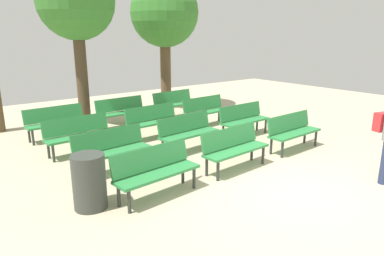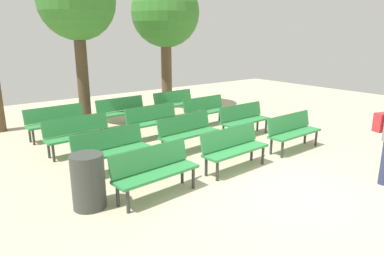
{
  "view_description": "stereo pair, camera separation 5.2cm",
  "coord_description": "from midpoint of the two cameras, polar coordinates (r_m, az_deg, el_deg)",
  "views": [
    {
      "loc": [
        -5.06,
        -3.36,
        2.78
      ],
      "look_at": [
        0.0,
        3.15,
        0.55
      ],
      "focal_mm": 32.58,
      "sensor_mm": 36.0,
      "label": 1
    },
    {
      "loc": [
        -5.02,
        -3.39,
        2.78
      ],
      "look_at": [
        0.0,
        3.15,
        0.55
      ],
      "focal_mm": 32.58,
      "sensor_mm": 36.0,
      "label": 2
    }
  ],
  "objects": [
    {
      "name": "bench_r0_c2",
      "position": [
        8.91,
        15.97,
        -0.25
      ],
      "size": [
        1.61,
        0.53,
        0.87
      ],
      "rotation": [
        0.0,
        0.0,
        0.03
      ],
      "color": "#2D8442",
      "rests_on": "ground_plane"
    },
    {
      "name": "bench_r3_c1",
      "position": [
        11.0,
        -11.58,
        2.88
      ],
      "size": [
        1.62,
        0.53,
        0.87
      ],
      "rotation": [
        0.0,
        0.0,
        0.03
      ],
      "color": "#2D8442",
      "rests_on": "ground_plane"
    },
    {
      "name": "bench_r0_c1",
      "position": [
        7.37,
        6.67,
        -2.96
      ],
      "size": [
        1.62,
        0.56,
        0.87
      ],
      "rotation": [
        0.0,
        0.0,
        0.05
      ],
      "color": "#2D8442",
      "rests_on": "ground_plane"
    },
    {
      "name": "bench_r1_c1",
      "position": [
        8.48,
        -0.93,
        -0.43
      ],
      "size": [
        1.63,
        0.6,
        0.87
      ],
      "rotation": [
        0.0,
        0.0,
        0.08
      ],
      "color": "#2D8442",
      "rests_on": "ground_plane"
    },
    {
      "name": "bench_r2_c1",
      "position": [
        9.68,
        -6.52,
        1.43
      ],
      "size": [
        1.62,
        0.54,
        0.87
      ],
      "rotation": [
        0.0,
        0.0,
        0.04
      ],
      "color": "#2D8442",
      "rests_on": "ground_plane"
    },
    {
      "name": "bench_r3_c2",
      "position": [
        12.1,
        -3.02,
        4.26
      ],
      "size": [
        1.63,
        0.59,
        0.87
      ],
      "rotation": [
        0.0,
        0.0,
        0.07
      ],
      "color": "#2D8442",
      "rests_on": "ground_plane"
    },
    {
      "name": "bench_r0_c0",
      "position": [
        6.16,
        -6.26,
        -6.64
      ],
      "size": [
        1.63,
        0.6,
        0.87
      ],
      "rotation": [
        0.0,
        0.0,
        0.07
      ],
      "color": "#2D8442",
      "rests_on": "ground_plane"
    },
    {
      "name": "bench_r1_c2",
      "position": [
        9.87,
        8.27,
        1.64
      ],
      "size": [
        1.61,
        0.52,
        0.87
      ],
      "rotation": [
        0.0,
        0.0,
        0.02
      ],
      "color": "#2D8442",
      "rests_on": "ground_plane"
    },
    {
      "name": "bench_r2_c2",
      "position": [
        10.92,
        2.04,
        3.09
      ],
      "size": [
        1.62,
        0.57,
        0.87
      ],
      "rotation": [
        0.0,
        0.0,
        0.05
      ],
      "color": "#2D8442",
      "rests_on": "ground_plane"
    },
    {
      "name": "bench_r1_c0",
      "position": [
        7.41,
        -13.27,
        -3.17
      ],
      "size": [
        1.63,
        0.58,
        0.87
      ],
      "rotation": [
        0.0,
        0.0,
        0.06
      ],
      "color": "#2D8442",
      "rests_on": "ground_plane"
    },
    {
      "name": "bench_r3_c0",
      "position": [
        10.18,
        -21.53,
        1.15
      ],
      "size": [
        1.62,
        0.55,
        0.87
      ],
      "rotation": [
        0.0,
        0.0,
        0.05
      ],
      "color": "#2D8442",
      "rests_on": "ground_plane"
    },
    {
      "name": "tree_0",
      "position": [
        13.4,
        -4.63,
        18.07
      ],
      "size": [
        2.49,
        2.49,
        4.78
      ],
      "color": "brown",
      "rests_on": "ground_plane"
    },
    {
      "name": "bench_r2_c0",
      "position": [
        8.73,
        -18.27,
        -0.75
      ],
      "size": [
        1.62,
        0.54,
        0.87
      ],
      "rotation": [
        0.0,
        0.0,
        0.04
      ],
      "color": "#2D8442",
      "rests_on": "ground_plane"
    },
    {
      "name": "trash_bin",
      "position": [
        5.97,
        -16.72,
        -8.4
      ],
      "size": [
        0.54,
        0.54,
        0.92
      ],
      "primitive_type": "cylinder",
      "color": "#383D38",
      "rests_on": "ground_plane"
    },
    {
      "name": "tree_2",
      "position": [
        11.36,
        -18.6,
        18.78
      ],
      "size": [
        2.28,
        2.28,
        4.86
      ],
      "color": "#4C3A28",
      "rests_on": "ground_plane"
    },
    {
      "name": "ground_plane",
      "position": [
        6.67,
        16.88,
        -10.17
      ],
      "size": [
        24.0,
        24.0,
        0.0
      ],
      "primitive_type": "plane",
      "color": "#BCAD8E"
    }
  ]
}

